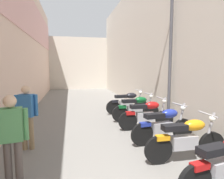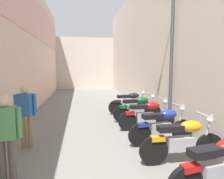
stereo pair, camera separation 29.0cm
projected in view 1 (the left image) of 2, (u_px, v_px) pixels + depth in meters
ground_plane at (94, 124)px, 6.93m from camera, size 34.44×34.44×0.00m
building_left at (20, 40)px, 7.91m from camera, size 0.45×18.44×6.09m
building_right at (147, 42)px, 9.08m from camera, size 0.45×18.44×6.30m
building_far_end at (78, 64)px, 18.53m from camera, size 8.09×2.00×4.66m
motorcycle_fourth at (187, 138)px, 4.13m from camera, size 1.85×0.58×1.04m
motorcycle_fifth at (164, 124)px, 5.14m from camera, size 1.85×0.58×1.04m
motorcycle_sixth at (147, 114)px, 6.27m from camera, size 1.85×0.58×1.04m
motorcycle_seventh at (136, 108)px, 7.27m from camera, size 1.85×0.58×1.04m
motorcycle_eighth at (127, 102)px, 8.39m from camera, size 1.85×0.58×1.04m
pedestrian_mid_alley at (12, 135)px, 3.13m from camera, size 0.52×0.25×1.57m
pedestrian_further_down at (27, 113)px, 4.68m from camera, size 0.52×0.29×1.57m
street_lamp at (168, 50)px, 6.25m from camera, size 0.79×0.18×4.31m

